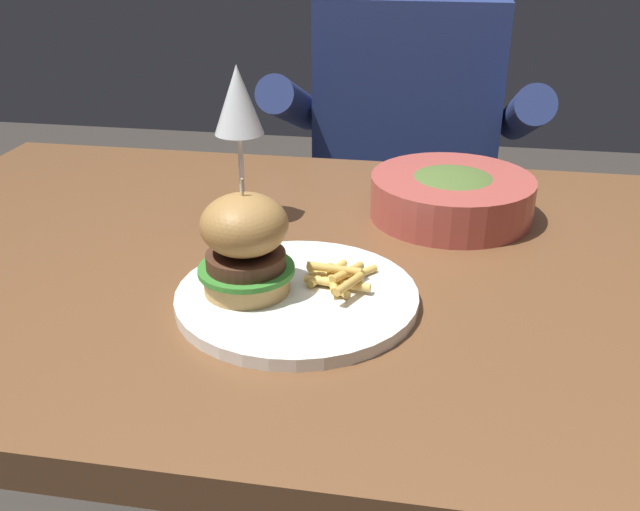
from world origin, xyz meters
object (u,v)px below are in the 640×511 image
(soup_bowl, at_px, (452,195))
(diner_person, at_px, (403,201))
(main_plate, at_px, (297,297))
(burger_sandwich, at_px, (245,244))
(wine_glass, at_px, (238,106))

(soup_bowl, height_order, diner_person, diner_person)
(diner_person, bearing_deg, soup_bowl, -79.81)
(main_plate, xyz_separation_m, diner_person, (0.07, 0.78, -0.18))
(burger_sandwich, xyz_separation_m, diner_person, (0.12, 0.78, -0.24))
(burger_sandwich, distance_m, diner_person, 0.83)
(main_plate, height_order, burger_sandwich, burger_sandwich)
(main_plate, bearing_deg, burger_sandwich, -173.69)
(main_plate, relative_size, soup_bowl, 1.18)
(main_plate, xyz_separation_m, burger_sandwich, (-0.05, -0.01, 0.06))
(burger_sandwich, bearing_deg, main_plate, 6.31)
(main_plate, bearing_deg, soup_bowl, 59.66)
(burger_sandwich, height_order, wine_glass, wine_glass)
(main_plate, distance_m, diner_person, 0.80)
(wine_glass, distance_m, soup_bowl, 0.31)
(diner_person, bearing_deg, burger_sandwich, -98.96)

